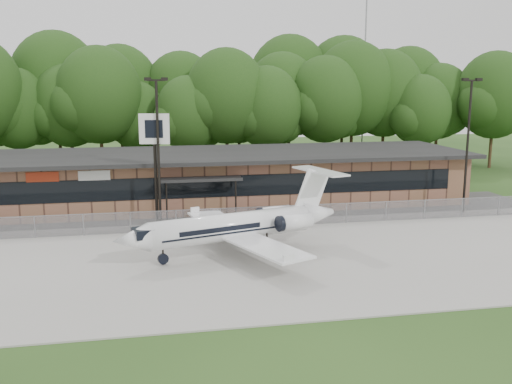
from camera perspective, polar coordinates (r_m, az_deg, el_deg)
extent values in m
plane|color=#234017|center=(25.23, 3.30, -12.17)|extent=(160.00, 160.00, 0.00)
cube|color=#9E9B93|center=(32.56, -0.18, -6.71)|extent=(64.00, 18.00, 0.08)
cube|color=#383835|center=(43.52, -3.02, -2.23)|extent=(50.00, 9.00, 0.06)
cube|color=brown|center=(47.51, -3.80, 1.29)|extent=(40.00, 10.00, 4.00)
cube|color=black|center=(42.55, -2.95, 0.59)|extent=(36.00, 0.08, 1.60)
cube|color=black|center=(46.71, -3.76, 3.80)|extent=(41.00, 11.50, 0.30)
cube|color=black|center=(41.64, -5.58, 1.31)|extent=(6.00, 1.60, 0.20)
cube|color=#A72D14|center=(42.55, -20.57, 1.41)|extent=(2.20, 0.06, 0.70)
cube|color=silver|center=(42.10, -15.88, 1.60)|extent=(2.20, 0.06, 0.70)
cube|color=gray|center=(39.02, -2.11, -2.67)|extent=(46.00, 0.03, 1.50)
cube|color=gray|center=(38.85, -2.12, -1.59)|extent=(46.00, 0.04, 0.04)
cylinder|color=gray|center=(75.83, 10.81, 12.65)|extent=(0.20, 0.20, 25.00)
cylinder|color=black|center=(39.30, -9.73, 3.58)|extent=(0.18, 0.18, 10.00)
cube|color=black|center=(39.00, -9.97, 10.96)|extent=(1.20, 0.12, 0.12)
cube|color=black|center=(38.99, -10.80, 11.04)|extent=(0.45, 0.30, 0.22)
cube|color=black|center=(39.02, -9.15, 11.09)|extent=(0.45, 0.30, 0.22)
cylinder|color=black|center=(45.94, 20.37, 4.09)|extent=(0.18, 0.18, 10.00)
cube|color=black|center=(45.69, 20.79, 10.39)|extent=(1.20, 0.12, 0.12)
cube|color=black|center=(45.40, 20.19, 10.52)|extent=(0.45, 0.30, 0.22)
cube|color=black|center=(45.98, 21.39, 10.44)|extent=(0.45, 0.30, 0.22)
cylinder|color=white|center=(32.84, -2.51, -3.62)|extent=(9.83, 4.34, 1.57)
cone|color=white|center=(30.88, -12.45, -4.81)|extent=(2.33, 2.07, 1.57)
cone|color=white|center=(35.69, 6.20, -2.25)|extent=(2.52, 2.13, 1.57)
cube|color=white|center=(30.39, 0.96, -5.66)|extent=(3.77, 6.25, 0.12)
cube|color=white|center=(36.00, -4.01, -3.06)|extent=(3.77, 6.25, 0.12)
cylinder|color=white|center=(33.39, 3.88, -3.12)|extent=(2.32, 1.47, 0.88)
cylinder|color=white|center=(35.44, 1.80, -2.29)|extent=(2.32, 1.47, 0.88)
cube|color=white|center=(35.13, 5.58, -0.08)|extent=(2.34, 0.83, 2.95)
cube|color=white|center=(35.24, 6.42, 1.96)|extent=(2.53, 4.68, 0.10)
cube|color=black|center=(30.98, -11.25, -4.18)|extent=(1.28, 1.41, 0.49)
cube|color=black|center=(33.95, 0.21, -5.43)|extent=(1.43, 2.48, 0.69)
cylinder|color=black|center=(31.73, -9.27, -6.75)|extent=(0.73, 0.73, 0.22)
cylinder|color=black|center=(39.77, -10.00, 1.81)|extent=(0.26, 0.26, 7.46)
cube|color=silver|center=(39.41, -10.14, 6.24)|extent=(2.06, 0.63, 2.05)
cube|color=black|center=(39.29, -10.17, 6.22)|extent=(1.20, 0.27, 1.21)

